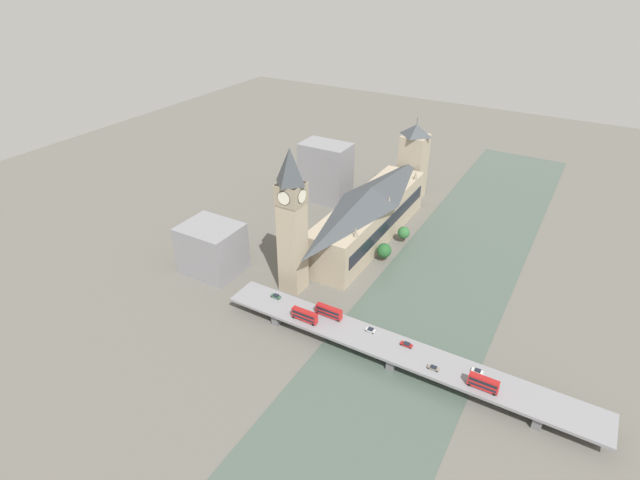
{
  "coord_description": "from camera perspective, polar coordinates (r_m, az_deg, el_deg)",
  "views": [
    {
      "loc": [
        -81.32,
        208.53,
        137.13
      ],
      "look_at": [
        18.5,
        37.36,
        20.6
      ],
      "focal_mm": 28.0,
      "sensor_mm": 36.0,
      "label": 1
    }
  ],
  "objects": [
    {
      "name": "ground_plane",
      "position": [
        262.49,
        7.62,
        -1.34
      ],
      "size": [
        600.0,
        600.0,
        0.0
      ],
      "primitive_type": "plane",
      "color": "#605E56"
    },
    {
      "name": "river_water",
      "position": [
        253.72,
        14.92,
        -3.39
      ],
      "size": [
        58.42,
        360.0,
        0.3
      ],
      "primitive_type": "cube",
      "color": "#47564C",
      "rests_on": "ground_plane"
    },
    {
      "name": "parliament_hall",
      "position": [
        266.34,
        5.71,
        3.01
      ],
      "size": [
        23.07,
        99.66,
        30.29
      ],
      "color": "tan",
      "rests_on": "ground_plane"
    },
    {
      "name": "clock_tower",
      "position": [
        215.03,
        -3.25,
        2.48
      ],
      "size": [
        11.27,
        11.27,
        68.32
      ],
      "color": "tan",
      "rests_on": "ground_plane"
    },
    {
      "name": "victoria_tower",
      "position": [
        315.0,
        10.6,
        8.78
      ],
      "size": [
        14.78,
        14.78,
        50.89
      ],
      "color": "tan",
      "rests_on": "ground_plane"
    },
    {
      "name": "road_bridge",
      "position": [
        195.68,
        8.77,
        -12.39
      ],
      "size": [
        148.83,
        15.33,
        6.35
      ],
      "color": "slate",
      "rests_on": "ground_plane"
    },
    {
      "name": "double_decker_bus_lead",
      "position": [
        205.52,
        1.02,
        -8.15
      ],
      "size": [
        11.52,
        2.56,
        4.64
      ],
      "color": "red",
      "rests_on": "road_bridge"
    },
    {
      "name": "double_decker_bus_mid",
      "position": [
        185.16,
        18.18,
        -15.25
      ],
      "size": [
        10.42,
        2.53,
        5.0
      ],
      "color": "red",
      "rests_on": "road_bridge"
    },
    {
      "name": "double_decker_bus_rear",
      "position": [
        203.34,
        -1.77,
        -8.59
      ],
      "size": [
        11.26,
        2.48,
        4.93
      ],
      "color": "red",
      "rests_on": "road_bridge"
    },
    {
      "name": "car_northbound_lead",
      "position": [
        196.08,
        9.86,
        -11.67
      ],
      "size": [
        4.59,
        1.92,
        1.35
      ],
      "color": "maroon",
      "rests_on": "road_bridge"
    },
    {
      "name": "car_northbound_mid",
      "position": [
        191.72,
        17.55,
        -14.1
      ],
      "size": [
        4.06,
        1.89,
        1.28
      ],
      "color": "silver",
      "rests_on": "road_bridge"
    },
    {
      "name": "car_northbound_tail",
      "position": [
        200.53,
        5.79,
        -10.18
      ],
      "size": [
        3.93,
        1.94,
        1.4
      ],
      "color": "silver",
      "rests_on": "road_bridge"
    },
    {
      "name": "car_southbound_lead",
      "position": [
        188.95,
        12.83,
        -14.05
      ],
      "size": [
        4.12,
        1.74,
        1.24
      ],
      "color": "slate",
      "rests_on": "road_bridge"
    },
    {
      "name": "car_southbound_mid",
      "position": [
        217.49,
        -5.06,
        -6.41
      ],
      "size": [
        4.46,
        1.94,
        1.46
      ],
      "color": "#2D5638",
      "rests_on": "road_bridge"
    },
    {
      "name": "city_block_west",
      "position": [
        245.28,
        -12.23,
        -0.95
      ],
      "size": [
        27.38,
        22.72,
        24.23
      ],
      "color": "gray",
      "rests_on": "ground_plane"
    },
    {
      "name": "city_block_center",
      "position": [
        308.81,
        0.66,
        7.78
      ],
      "size": [
        29.49,
        18.8,
        36.16
      ],
      "color": "gray",
      "rests_on": "ground_plane"
    },
    {
      "name": "tree_embankment_near",
      "position": [
        269.36,
        9.54,
        0.84
      ],
      "size": [
        6.51,
        6.51,
        9.18
      ],
      "color": "brown",
      "rests_on": "ground_plane"
    },
    {
      "name": "tree_embankment_mid",
      "position": [
        251.96,
        7.33,
        -1.2
      ],
      "size": [
        7.4,
        7.4,
        9.65
      ],
      "color": "brown",
      "rests_on": "ground_plane"
    }
  ]
}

